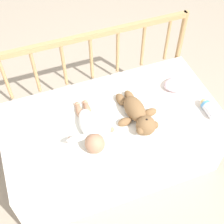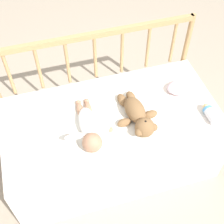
{
  "view_description": "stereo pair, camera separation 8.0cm",
  "coord_description": "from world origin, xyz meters",
  "views": [
    {
      "loc": [
        -0.41,
        -1.11,
        2.0
      ],
      "look_at": [
        0.0,
        -0.01,
        0.55
      ],
      "focal_mm": 50.0,
      "sensor_mm": 36.0,
      "label": 1
    },
    {
      "loc": [
        -0.33,
        -1.14,
        2.0
      ],
      "look_at": [
        0.0,
        -0.01,
        0.55
      ],
      "focal_mm": 50.0,
      "sensor_mm": 36.0,
      "label": 2
    }
  ],
  "objects": [
    {
      "name": "blanket",
      "position": [
        -0.03,
        -0.03,
        0.49
      ],
      "size": [
        0.8,
        0.53,
        0.01
      ],
      "color": "white",
      "rests_on": "crib_mattress"
    },
    {
      "name": "ground_plane",
      "position": [
        0.0,
        0.0,
        0.0
      ],
      "size": [
        12.0,
        12.0,
        0.0
      ],
      "primitive_type": "plane",
      "color": "tan"
    },
    {
      "name": "teddy_bear",
      "position": [
        0.14,
        -0.07,
        0.54
      ],
      "size": [
        0.26,
        0.38,
        0.12
      ],
      "color": "olive",
      "rests_on": "crib_mattress"
    },
    {
      "name": "baby",
      "position": [
        -0.16,
        -0.07,
        0.54
      ],
      "size": [
        0.3,
        0.41,
        0.11
      ],
      "color": "white",
      "rests_on": "crib_mattress"
    },
    {
      "name": "baby_bottle",
      "position": [
        0.58,
        -0.17,
        0.52
      ],
      "size": [
        0.06,
        0.14,
        0.06
      ],
      "color": "white",
      "rests_on": "crib_mattress"
    },
    {
      "name": "small_pillow",
      "position": [
        0.5,
        0.09,
        0.52
      ],
      "size": [
        0.19,
        0.13,
        0.06
      ],
      "color": "silver",
      "rests_on": "crib_mattress"
    },
    {
      "name": "crib_mattress",
      "position": [
        0.0,
        0.0,
        0.25
      ],
      "size": [
        1.35,
        0.7,
        0.49
      ],
      "color": "white",
      "rests_on": "ground_plane"
    },
    {
      "name": "crib_rail",
      "position": [
        0.0,
        0.37,
        0.61
      ],
      "size": [
        1.35,
        0.04,
        0.85
      ],
      "color": "tan",
      "rests_on": "ground_plane"
    }
  ]
}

